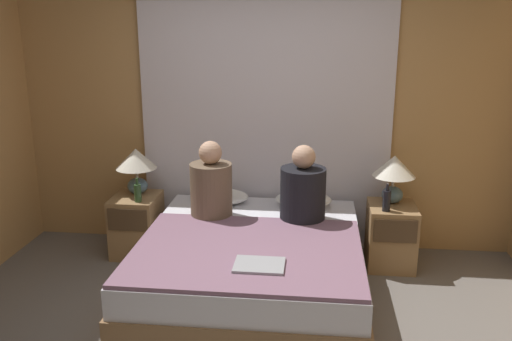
{
  "coord_description": "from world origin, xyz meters",
  "views": [
    {
      "loc": [
        0.46,
        -3.11,
        2.11
      ],
      "look_at": [
        0.0,
        1.01,
        0.94
      ],
      "focal_mm": 38.0,
      "sensor_mm": 36.0,
      "label": 1
    }
  ],
  "objects_px": {
    "person_left_in_bed": "(211,187)",
    "laptop_on_bed": "(259,265)",
    "nightstand_left": "(137,225)",
    "pillow_right": "(303,199)",
    "lamp_right": "(394,171)",
    "lamp_left": "(136,163)",
    "beer_bottle_on_left_stand": "(138,193)",
    "beer_bottle_on_right_stand": "(387,200)",
    "bed": "(252,266)",
    "nightstand_right": "(391,235)",
    "pillow_left": "(221,196)",
    "person_right_in_bed": "(303,191)"
  },
  "relations": [
    {
      "from": "person_left_in_bed",
      "to": "laptop_on_bed",
      "type": "bearing_deg",
      "value": -62.05
    },
    {
      "from": "nightstand_left",
      "to": "pillow_right",
      "type": "relative_size",
      "value": 1.11
    },
    {
      "from": "lamp_right",
      "to": "laptop_on_bed",
      "type": "bearing_deg",
      "value": -128.15
    },
    {
      "from": "nightstand_left",
      "to": "lamp_left",
      "type": "distance_m",
      "value": 0.57
    },
    {
      "from": "person_left_in_bed",
      "to": "beer_bottle_on_left_stand",
      "type": "relative_size",
      "value": 3.06
    },
    {
      "from": "nightstand_left",
      "to": "beer_bottle_on_left_stand",
      "type": "xyz_separation_m",
      "value": [
        0.07,
        -0.14,
        0.36
      ]
    },
    {
      "from": "beer_bottle_on_right_stand",
      "to": "lamp_left",
      "type": "bearing_deg",
      "value": 174.31
    },
    {
      "from": "pillow_right",
      "to": "laptop_on_bed",
      "type": "bearing_deg",
      "value": -100.94
    },
    {
      "from": "bed",
      "to": "pillow_right",
      "type": "height_order",
      "value": "pillow_right"
    },
    {
      "from": "nightstand_left",
      "to": "pillow_right",
      "type": "bearing_deg",
      "value": 3.82
    },
    {
      "from": "bed",
      "to": "laptop_on_bed",
      "type": "distance_m",
      "value": 0.64
    },
    {
      "from": "beer_bottle_on_left_stand",
      "to": "bed",
      "type": "bearing_deg",
      "value": -26.14
    },
    {
      "from": "nightstand_right",
      "to": "pillow_right",
      "type": "bearing_deg",
      "value": 172.51
    },
    {
      "from": "beer_bottle_on_left_stand",
      "to": "beer_bottle_on_right_stand",
      "type": "relative_size",
      "value": 0.9
    },
    {
      "from": "lamp_right",
      "to": "pillow_left",
      "type": "xyz_separation_m",
      "value": [
        -1.52,
        0.02,
        -0.3
      ]
    },
    {
      "from": "pillow_right",
      "to": "person_right_in_bed",
      "type": "height_order",
      "value": "person_right_in_bed"
    },
    {
      "from": "bed",
      "to": "nightstand_left",
      "type": "relative_size",
      "value": 3.5
    },
    {
      "from": "nightstand_right",
      "to": "pillow_right",
      "type": "xyz_separation_m",
      "value": [
        -0.77,
        0.1,
        0.27
      ]
    },
    {
      "from": "pillow_right",
      "to": "laptop_on_bed",
      "type": "xyz_separation_m",
      "value": [
        -0.26,
        -1.32,
        -0.02
      ]
    },
    {
      "from": "lamp_left",
      "to": "lamp_right",
      "type": "height_order",
      "value": "same"
    },
    {
      "from": "lamp_right",
      "to": "laptop_on_bed",
      "type": "height_order",
      "value": "lamp_right"
    },
    {
      "from": "bed",
      "to": "lamp_right",
      "type": "height_order",
      "value": "lamp_right"
    },
    {
      "from": "bed",
      "to": "nightstand_right",
      "type": "distance_m",
      "value": 1.32
    },
    {
      "from": "lamp_right",
      "to": "beer_bottle_on_right_stand",
      "type": "xyz_separation_m",
      "value": [
        -0.07,
        -0.22,
        -0.2
      ]
    },
    {
      "from": "nightstand_left",
      "to": "lamp_right",
      "type": "height_order",
      "value": "lamp_right"
    },
    {
      "from": "laptop_on_bed",
      "to": "pillow_left",
      "type": "bearing_deg",
      "value": 110.39
    },
    {
      "from": "person_left_in_bed",
      "to": "beer_bottle_on_right_stand",
      "type": "distance_m",
      "value": 1.47
    },
    {
      "from": "lamp_left",
      "to": "nightstand_right",
      "type": "bearing_deg",
      "value": -2.12
    },
    {
      "from": "lamp_right",
      "to": "pillow_right",
      "type": "bearing_deg",
      "value": 178.78
    },
    {
      "from": "pillow_right",
      "to": "person_right_in_bed",
      "type": "xyz_separation_m",
      "value": [
        0.0,
        -0.37,
        0.2
      ]
    },
    {
      "from": "person_right_in_bed",
      "to": "lamp_right",
      "type": "bearing_deg",
      "value": 24.64
    },
    {
      "from": "bed",
      "to": "lamp_left",
      "type": "height_order",
      "value": "lamp_left"
    },
    {
      "from": "nightstand_right",
      "to": "laptop_on_bed",
      "type": "distance_m",
      "value": 1.61
    },
    {
      "from": "pillow_right",
      "to": "beer_bottle_on_right_stand",
      "type": "distance_m",
      "value": 0.74
    },
    {
      "from": "lamp_right",
      "to": "beer_bottle_on_left_stand",
      "type": "distance_m",
      "value": 2.23
    },
    {
      "from": "lamp_right",
      "to": "beer_bottle_on_left_stand",
      "type": "height_order",
      "value": "lamp_right"
    },
    {
      "from": "nightstand_left",
      "to": "person_left_in_bed",
      "type": "bearing_deg",
      "value": -19.51
    },
    {
      "from": "laptop_on_bed",
      "to": "lamp_left",
      "type": "bearing_deg",
      "value": 134.02
    },
    {
      "from": "bed",
      "to": "nightstand_left",
      "type": "height_order",
      "value": "nightstand_left"
    },
    {
      "from": "person_left_in_bed",
      "to": "beer_bottle_on_right_stand",
      "type": "relative_size",
      "value": 2.77
    },
    {
      "from": "person_right_in_bed",
      "to": "laptop_on_bed",
      "type": "xyz_separation_m",
      "value": [
        -0.26,
        -0.95,
        -0.22
      ]
    },
    {
      "from": "lamp_right",
      "to": "laptop_on_bed",
      "type": "xyz_separation_m",
      "value": [
        -1.03,
        -1.31,
        -0.32
      ]
    },
    {
      "from": "pillow_right",
      "to": "pillow_left",
      "type": "bearing_deg",
      "value": 180.0
    },
    {
      "from": "lamp_right",
      "to": "pillow_right",
      "type": "distance_m",
      "value": 0.83
    },
    {
      "from": "person_right_in_bed",
      "to": "person_left_in_bed",
      "type": "bearing_deg",
      "value": -180.0
    },
    {
      "from": "bed",
      "to": "pillow_left",
      "type": "bearing_deg",
      "value": 116.12
    },
    {
      "from": "nightstand_left",
      "to": "beer_bottle_on_right_stand",
      "type": "distance_m",
      "value": 2.25
    },
    {
      "from": "person_left_in_bed",
      "to": "pillow_left",
      "type": "bearing_deg",
      "value": 87.8
    },
    {
      "from": "pillow_left",
      "to": "beer_bottle_on_left_stand",
      "type": "relative_size",
      "value": 2.33
    },
    {
      "from": "bed",
      "to": "pillow_right",
      "type": "relative_size",
      "value": 3.87
    }
  ]
}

